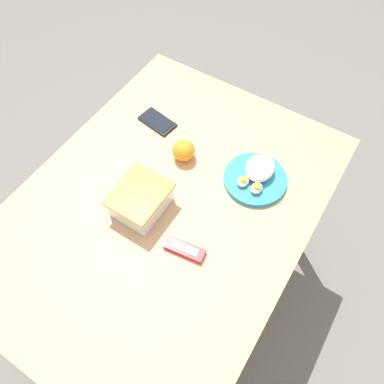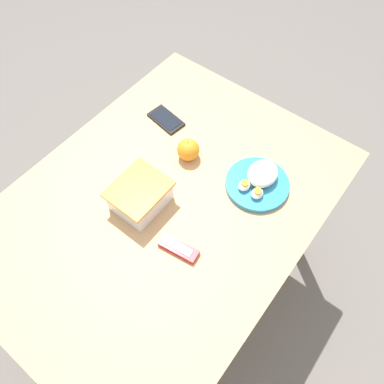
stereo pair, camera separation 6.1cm
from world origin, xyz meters
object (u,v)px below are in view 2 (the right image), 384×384
food_container (140,197)px  cell_phone (166,119)px  orange_fruit (188,150)px  candy_bar (179,248)px  rice_plate (259,181)px

food_container → cell_phone: 0.36m
orange_fruit → candy_bar: bearing=-146.5°
cell_phone → rice_plate: bearing=-94.1°
rice_plate → cell_phone: (0.03, 0.42, -0.02)m
candy_bar → orange_fruit: bearing=33.5°
candy_bar → cell_phone: size_ratio=0.87×
rice_plate → candy_bar: bearing=170.0°
food_container → cell_phone: size_ratio=1.22×
orange_fruit → rice_plate: orange_fruit is taller
rice_plate → candy_bar: (-0.34, 0.06, -0.01)m
food_container → rice_plate: 0.39m
food_container → orange_fruit: food_container is taller
food_container → candy_bar: size_ratio=1.39×
candy_bar → cell_phone: 0.52m
orange_fruit → rice_plate: bearing=-78.6°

